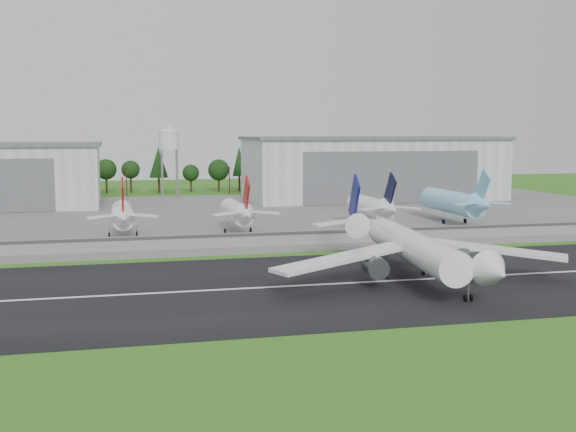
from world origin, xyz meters
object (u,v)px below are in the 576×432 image
object	(u,v)px
parked_jet_red_b	(239,212)
parked_jet_navy	(374,207)
parked_jet_red_a	(123,215)
parked_jet_skyblue	(457,202)
main_airliner	(414,255)

from	to	relation	value
parked_jet_red_b	parked_jet_navy	bearing A→B (deg)	0.06
parked_jet_red_a	parked_jet_navy	xyz separation A→B (m)	(68.45, 0.03, 0.18)
parked_jet_red_b	parked_jet_skyblue	world-z (taller)	parked_jet_skyblue
parked_jet_skyblue	parked_jet_red_b	bearing A→B (deg)	-175.60
main_airliner	parked_jet_red_a	bearing A→B (deg)	-46.54
parked_jet_navy	parked_jet_skyblue	world-z (taller)	parked_jet_skyblue
parked_jet_red_a	parked_jet_skyblue	bearing A→B (deg)	3.02
parked_jet_red_a	parked_jet_red_b	distance (m)	30.15
main_airliner	parked_jet_red_b	world-z (taller)	main_airliner
main_airliner	parked_jet_red_b	size ratio (longest dim) A/B	1.89
parked_jet_red_a	parked_jet_skyblue	distance (m)	96.39
parked_jet_red_b	parked_jet_skyblue	distance (m)	66.30
parked_jet_red_a	parked_jet_red_b	xyz separation A→B (m)	(30.15, -0.02, -0.09)
parked_jet_red_b	parked_jet_red_a	bearing A→B (deg)	179.97
main_airliner	parked_jet_skyblue	size ratio (longest dim) A/B	1.59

